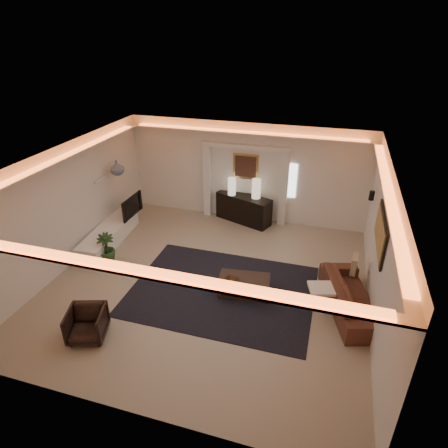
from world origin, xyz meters
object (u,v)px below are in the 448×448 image
(sofa, at_px, (351,297))
(coffee_table, at_px, (244,286))
(armchair, at_px, (87,324))
(console, at_px, (244,209))

(sofa, distance_m, coffee_table, 2.25)
(coffee_table, bearing_deg, sofa, -3.76)
(sofa, height_order, armchair, same)
(coffee_table, bearing_deg, console, 97.06)
(sofa, relative_size, armchair, 3.12)
(coffee_table, xyz_separation_m, armchair, (-2.51, -2.13, 0.11))
(sofa, height_order, coffee_table, sofa)
(console, distance_m, armchair, 5.77)
(console, bearing_deg, sofa, -26.35)
(console, xyz_separation_m, coffee_table, (0.86, -3.41, -0.20))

